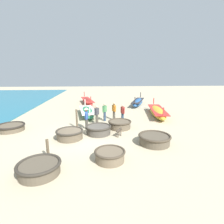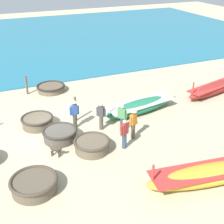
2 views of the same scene
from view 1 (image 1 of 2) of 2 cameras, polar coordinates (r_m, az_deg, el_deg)
The scene contains 20 objects.
ground_plane at distance 12.17m, azimuth -9.30°, elevation -7.57°, with size 80.00×80.00×0.00m, color #BCAD8C.
coracle_upturned at distance 10.87m, azimuth 13.70°, elevation -8.55°, with size 1.94×1.94×0.58m.
coracle_weathered at distance 8.73m, azimuth -0.72°, elevation -13.91°, with size 1.52×1.52×0.55m.
coracle_front_left at distance 11.70m, azimuth -13.64°, elevation -6.95°, with size 1.77×1.77×0.60m.
coracle_far_right at distance 8.34m, azimuth -22.69°, elevation -16.44°, with size 1.85×1.85×0.53m.
coracle_far_left at distance 14.88m, azimuth -30.13°, elevation -4.32°, with size 1.96×1.96×0.47m.
coracle_center at distance 13.41m, azimuth 2.53°, elevation -3.98°, with size 1.78×1.78×0.60m.
coracle_nearest at distance 12.24m, azimuth -4.43°, elevation -5.68°, with size 1.79×1.79×0.60m.
long_boat_green_hull at distance 22.71m, azimuth 8.45°, elevation 3.19°, with size 2.73×5.24×1.40m.
long_boat_red_hull at distance 23.39m, azimuth -8.06°, elevation 3.48°, with size 2.26×5.62×1.39m.
long_boat_white_hull at distance 17.35m, azimuth -8.09°, elevation 0.03°, with size 2.09×4.94×1.30m.
long_boat_blue_hull at distance 17.80m, azimuth 14.62°, elevation 0.11°, with size 2.01×5.82×1.34m.
fisherman_with_hat at distance 14.35m, azimuth -4.98°, elevation -0.75°, with size 0.39×0.41×1.57m.
fisherman_standing_right at distance 13.15m, azimuth -8.34°, elevation -1.58°, with size 0.36×0.53×1.67m.
fisherman_by_coracle at distance 15.25m, azimuth -2.41°, elevation 0.12°, with size 0.39×0.42×1.57m.
fisherman_standing_left at distance 15.48m, azimuth 0.66°, elevation 0.79°, with size 0.36×0.49×1.67m.
fisherman_crouching at distance 14.79m, azimuth 3.49°, elevation -0.31°, with size 0.32×0.51×1.57m.
dog at distance 11.77m, azimuth 2.27°, elevation -6.21°, with size 0.48×0.57×0.55m.
mooring_post_shoreline at distance 13.57m, azimuth -11.43°, elevation -2.22°, with size 0.14×0.14×1.47m, color brown.
mooring_post_mid_beach at distance 9.43m, azimuth -20.26°, elevation -11.24°, with size 0.14×0.14×1.01m, color brown.
Camera 1 is at (1.26, -11.33, 4.27)m, focal length 28.00 mm.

